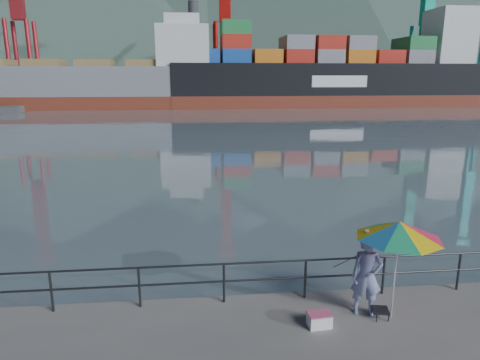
# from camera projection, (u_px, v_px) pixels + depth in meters

# --- Properties ---
(harbor_water) EXTENTS (500.00, 280.00, 0.00)m
(harbor_water) POSITION_uv_depth(u_px,v_px,m) (199.00, 94.00, 134.49)
(harbor_water) COLOR slate
(harbor_water) RESTS_ON ground
(far_dock) EXTENTS (200.00, 40.00, 0.40)m
(far_dock) POSITION_uv_depth(u_px,v_px,m) (244.00, 100.00, 99.76)
(far_dock) COLOR #514F4C
(far_dock) RESTS_ON ground
(guardrail) EXTENTS (22.00, 0.06, 1.03)m
(guardrail) POSITION_uv_depth(u_px,v_px,m) (265.00, 280.00, 10.38)
(guardrail) COLOR #2D3033
(guardrail) RESTS_ON ground
(mountains) EXTENTS (600.00, 332.80, 80.00)m
(mountains) POSITION_uv_depth(u_px,v_px,m) (276.00, 12.00, 205.21)
(mountains) COLOR #385147
(mountains) RESTS_ON ground
(port_cranes) EXTENTS (116.00, 28.00, 38.40)m
(port_cranes) POSITION_uv_depth(u_px,v_px,m) (349.00, 24.00, 89.43)
(port_cranes) COLOR red
(port_cranes) RESTS_ON ground
(container_stacks) EXTENTS (58.00, 8.40, 7.80)m
(container_stacks) POSITION_uv_depth(u_px,v_px,m) (347.00, 86.00, 102.39)
(container_stacks) COLOR gray
(container_stacks) RESTS_ON ground
(fisherman) EXTENTS (0.77, 0.60, 1.88)m
(fisherman) POSITION_uv_depth(u_px,v_px,m) (367.00, 276.00, 9.68)
(fisherman) COLOR #29408D
(fisherman) RESTS_ON ground
(beach_umbrella) EXTENTS (1.96, 1.96, 2.30)m
(beach_umbrella) POSITION_uv_depth(u_px,v_px,m) (399.00, 230.00, 9.25)
(beach_umbrella) COLOR white
(beach_umbrella) RESTS_ON ground
(folding_stool) EXTENTS (0.42, 0.42, 0.23)m
(folding_stool) POSITION_uv_depth(u_px,v_px,m) (380.00, 313.00, 9.67)
(folding_stool) COLOR black
(folding_stool) RESTS_ON ground
(cooler_bag) EXTENTS (0.52, 0.37, 0.29)m
(cooler_bag) POSITION_uv_depth(u_px,v_px,m) (319.00, 320.00, 9.35)
(cooler_bag) COLOR white
(cooler_bag) RESTS_ON ground
(fishing_rod) EXTENTS (0.20, 1.72, 1.22)m
(fishing_rod) POSITION_uv_depth(u_px,v_px,m) (347.00, 292.00, 10.86)
(fishing_rod) COLOR black
(fishing_rod) RESTS_ON ground
(bulk_carrier) EXTENTS (48.08, 8.32, 14.50)m
(bulk_carrier) POSITION_uv_depth(u_px,v_px,m) (107.00, 83.00, 75.51)
(bulk_carrier) COLOR maroon
(bulk_carrier) RESTS_ON ground
(container_ship) EXTENTS (59.17, 9.86, 18.10)m
(container_ship) POSITION_uv_depth(u_px,v_px,m) (340.00, 74.00, 80.12)
(container_ship) COLOR maroon
(container_ship) RESTS_ON ground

